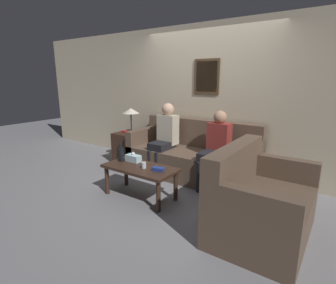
% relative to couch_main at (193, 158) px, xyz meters
% --- Properties ---
extents(ground_plane, '(16.00, 16.00, 0.00)m').
position_rel_couch_main_xyz_m(ground_plane, '(0.00, -0.54, -0.33)').
color(ground_plane, gray).
extents(wall_back, '(9.00, 0.08, 2.60)m').
position_rel_couch_main_xyz_m(wall_back, '(0.00, 0.47, 0.97)').
color(wall_back, beige).
rests_on(wall_back, ground_plane).
extents(couch_main, '(2.22, 0.90, 0.96)m').
position_rel_couch_main_xyz_m(couch_main, '(0.00, 0.00, 0.00)').
color(couch_main, brown).
rests_on(couch_main, ground_plane).
extents(couch_side, '(0.90, 1.30, 0.96)m').
position_rel_couch_main_xyz_m(couch_side, '(1.46, -1.11, 0.00)').
color(couch_side, brown).
rests_on(couch_side, ground_plane).
extents(coffee_table, '(1.07, 0.52, 0.46)m').
position_rel_couch_main_xyz_m(coffee_table, '(-0.20, -1.16, 0.06)').
color(coffee_table, '#382319').
rests_on(coffee_table, ground_plane).
extents(side_table_with_lamp, '(0.51, 0.51, 1.11)m').
position_rel_couch_main_xyz_m(side_table_with_lamp, '(-1.40, -0.08, 0.02)').
color(side_table_with_lamp, '#382319').
rests_on(side_table_with_lamp, ground_plane).
extents(wine_bottle, '(0.07, 0.07, 0.29)m').
position_rel_couch_main_xyz_m(wine_bottle, '(-0.58, -1.14, 0.24)').
color(wine_bottle, black).
rests_on(wine_bottle, coffee_table).
extents(drinking_glass, '(0.07, 0.07, 0.09)m').
position_rel_couch_main_xyz_m(drinking_glass, '(-0.11, -1.18, 0.17)').
color(drinking_glass, silver).
rests_on(drinking_glass, coffee_table).
extents(book_stack, '(0.17, 0.11, 0.05)m').
position_rel_couch_main_xyz_m(book_stack, '(0.13, -1.16, 0.16)').
color(book_stack, navy).
rests_on(book_stack, coffee_table).
extents(tissue_box, '(0.23, 0.12, 0.15)m').
position_rel_couch_main_xyz_m(tissue_box, '(-0.43, -1.04, 0.18)').
color(tissue_box, silver).
rests_on(tissue_box, coffee_table).
extents(person_left, '(0.34, 0.57, 1.25)m').
position_rel_couch_main_xyz_m(person_left, '(-0.49, -0.16, 0.36)').
color(person_left, black).
rests_on(person_left, ground_plane).
extents(person_right, '(0.34, 0.63, 1.19)m').
position_rel_couch_main_xyz_m(person_right, '(0.50, -0.19, 0.32)').
color(person_right, black).
rests_on(person_right, ground_plane).
extents(teddy_bear, '(0.21, 0.21, 0.33)m').
position_rel_couch_main_xyz_m(teddy_bear, '(0.88, -1.19, -0.19)').
color(teddy_bear, beige).
rests_on(teddy_bear, ground_plane).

